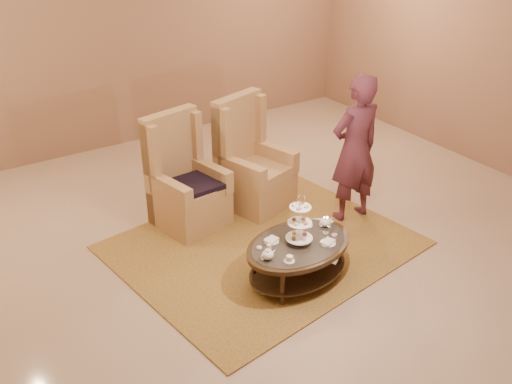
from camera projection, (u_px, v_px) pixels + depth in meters
ground at (275, 258)px, 6.40m from camera, size 8.00×8.00×0.00m
ceiling at (275, 258)px, 6.40m from camera, size 8.00×8.00×0.02m
wall_back at (124, 32)px, 8.52m from camera, size 8.00×0.04×3.50m
rug at (263, 245)px, 6.61m from camera, size 3.46×3.01×0.02m
tea_table at (298, 249)px, 5.88m from camera, size 1.30×0.97×1.02m
armchair_left at (185, 188)px, 6.87m from camera, size 0.89×0.91×1.38m
armchair_right at (250, 170)px, 7.29m from camera, size 0.96×0.97×1.42m
person at (355, 149)px, 6.76m from camera, size 0.70×0.48×1.85m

